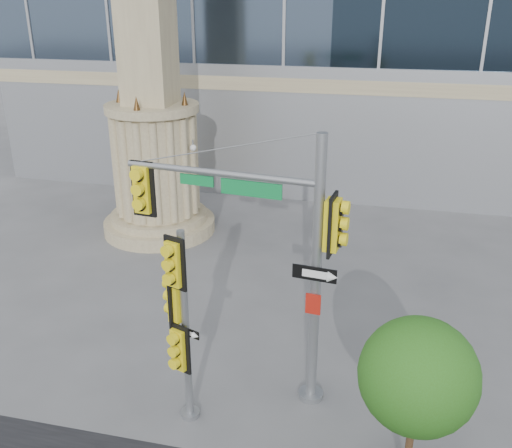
# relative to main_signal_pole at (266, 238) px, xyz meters

# --- Properties ---
(ground) EXTENTS (120.00, 120.00, 0.00)m
(ground) POSITION_rel_main_signal_pole_xyz_m (-0.23, -0.41, -3.96)
(ground) COLOR #545456
(ground) RESTS_ON ground
(monument) EXTENTS (4.40, 4.40, 16.60)m
(monument) POSITION_rel_main_signal_pole_xyz_m (-6.23, 8.59, 1.56)
(monument) COLOR gray
(monument) RESTS_ON ground
(main_signal_pole) EXTENTS (4.92, 1.02, 6.38)m
(main_signal_pole) POSITION_rel_main_signal_pole_xyz_m (0.00, 0.00, 0.00)
(main_signal_pole) COLOR slate
(main_signal_pole) RESTS_ON ground
(secondary_signal_pole) EXTENTS (0.78, 0.74, 4.57)m
(secondary_signal_pole) POSITION_rel_main_signal_pole_xyz_m (-1.51, -1.49, -1.27)
(secondary_signal_pole) COLOR slate
(secondary_signal_pole) RESTS_ON ground
(street_tree) EXTENTS (2.27, 2.21, 3.53)m
(street_tree) POSITION_rel_main_signal_pole_xyz_m (3.37, -2.08, -1.63)
(street_tree) COLOR gray
(street_tree) RESTS_ON ground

